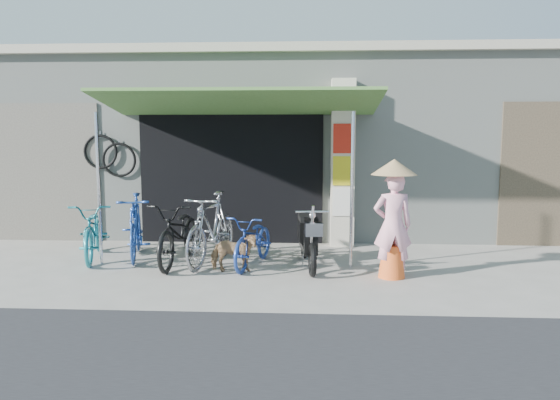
# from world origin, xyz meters

# --- Properties ---
(ground) EXTENTS (80.00, 80.00, 0.00)m
(ground) POSITION_xyz_m (0.00, 0.00, 0.00)
(ground) COLOR #9E978E
(ground) RESTS_ON ground
(bicycle_shop) EXTENTS (12.30, 5.30, 3.66)m
(bicycle_shop) POSITION_xyz_m (-0.00, 5.09, 1.83)
(bicycle_shop) COLOR #A8AEA6
(bicycle_shop) RESTS_ON ground
(shop_pillar) EXTENTS (0.42, 0.44, 3.00)m
(shop_pillar) POSITION_xyz_m (0.85, 2.45, 1.50)
(shop_pillar) COLOR beige
(shop_pillar) RESTS_ON ground
(awning) EXTENTS (4.60, 1.88, 2.72)m
(awning) POSITION_xyz_m (-0.90, 1.63, 2.51)
(awning) COLOR #447032
(awning) RESTS_ON ground
(neighbour_left) EXTENTS (2.60, 0.06, 2.60)m
(neighbour_left) POSITION_xyz_m (-5.00, 2.59, 1.30)
(neighbour_left) COLOR #6B665B
(neighbour_left) RESTS_ON ground
(bike_teal) EXTENTS (1.06, 1.89, 0.94)m
(bike_teal) POSITION_xyz_m (-3.22, 1.07, 0.47)
(bike_teal) COLOR #1C7680
(bike_teal) RESTS_ON ground
(bike_blue) EXTENTS (0.89, 1.82, 1.05)m
(bike_blue) POSITION_xyz_m (-2.57, 1.17, 0.53)
(bike_blue) COLOR #214599
(bike_blue) RESTS_ON ground
(bike_black) EXTENTS (0.78, 1.93, 0.99)m
(bike_black) POSITION_xyz_m (-1.76, 0.82, 0.50)
(bike_black) COLOR black
(bike_black) RESTS_ON ground
(bike_silver) EXTENTS (0.92, 1.95, 1.13)m
(bike_silver) POSITION_xyz_m (-1.26, 0.84, 0.56)
(bike_silver) COLOR #A4A4A9
(bike_silver) RESTS_ON ground
(bike_navy) EXTENTS (0.88, 1.63, 0.81)m
(bike_navy) POSITION_xyz_m (-0.59, 0.73, 0.41)
(bike_navy) COLOR navy
(bike_navy) RESTS_ON ground
(street_dog) EXTENTS (0.71, 0.34, 0.60)m
(street_dog) POSITION_xyz_m (-0.85, 0.32, 0.30)
(street_dog) COLOR #9B6C52
(street_dog) RESTS_ON ground
(moped) EXTENTS (0.48, 1.68, 0.95)m
(moped) POSITION_xyz_m (0.24, 0.78, 0.43)
(moped) COLOR black
(moped) RESTS_ON ground
(nun) EXTENTS (0.64, 0.64, 1.68)m
(nun) POSITION_xyz_m (1.44, 0.18, 0.84)
(nun) COLOR #FFABC0
(nun) RESTS_ON ground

